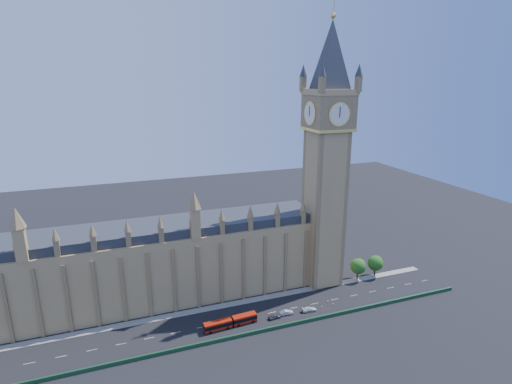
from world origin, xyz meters
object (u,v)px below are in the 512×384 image
object	(u,v)px
red_bus	(231,322)
car_grey	(275,316)
car_white	(309,309)
car_silver	(287,312)

from	to	relation	value
red_bus	car_grey	xyz separation A→B (m)	(14.76, -0.67, -0.82)
car_grey	car_white	world-z (taller)	car_white
red_bus	car_silver	bearing A→B (deg)	-3.39
car_silver	car_grey	bearing A→B (deg)	104.84
car_grey	car_white	size ratio (longest dim) A/B	0.85
car_white	car_silver	bearing A→B (deg)	86.82
car_grey	car_silver	xyz separation A→B (m)	(4.59, 0.78, 0.02)
car_silver	car_white	distance (m)	8.07
car_grey	car_silver	size ratio (longest dim) A/B	0.94
car_white	red_bus	bearing A→B (deg)	91.26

